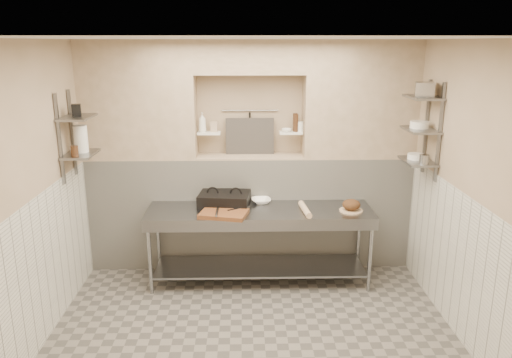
{
  "coord_description": "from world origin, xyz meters",
  "views": [
    {
      "loc": [
        -0.08,
        -4.25,
        2.77
      ],
      "look_at": [
        0.05,
        0.9,
        1.35
      ],
      "focal_mm": 35.0,
      "sensor_mm": 36.0,
      "label": 1
    }
  ],
  "objects_px": {
    "mixing_bowl": "(261,201)",
    "bottle_soap": "(202,122)",
    "cutting_board": "(224,214)",
    "bowl_alcove": "(287,130)",
    "jug_left": "(81,139)",
    "rolling_pin": "(305,209)",
    "prep_table": "(260,231)",
    "panini_press": "(224,200)",
    "bread_loaf": "(351,205)"
  },
  "relations": [
    {
      "from": "bread_loaf",
      "to": "bowl_alcove",
      "type": "bearing_deg",
      "value": 138.49
    },
    {
      "from": "bowl_alcove",
      "to": "jug_left",
      "type": "distance_m",
      "value": 2.37
    },
    {
      "from": "rolling_pin",
      "to": "bread_loaf",
      "type": "relative_size",
      "value": 2.21
    },
    {
      "from": "rolling_pin",
      "to": "prep_table",
      "type": "bearing_deg",
      "value": 170.08
    },
    {
      "from": "mixing_bowl",
      "to": "bottle_soap",
      "type": "distance_m",
      "value": 1.19
    },
    {
      "from": "mixing_bowl",
      "to": "bowl_alcove",
      "type": "height_order",
      "value": "bowl_alcove"
    },
    {
      "from": "panini_press",
      "to": "bread_loaf",
      "type": "xyz_separation_m",
      "value": [
        1.46,
        -0.22,
        -0.0
      ]
    },
    {
      "from": "rolling_pin",
      "to": "mixing_bowl",
      "type": "bearing_deg",
      "value": 144.7
    },
    {
      "from": "cutting_board",
      "to": "bowl_alcove",
      "type": "xyz_separation_m",
      "value": [
        0.75,
        0.74,
        0.81
      ]
    },
    {
      "from": "prep_table",
      "to": "bowl_alcove",
      "type": "height_order",
      "value": "bowl_alcove"
    },
    {
      "from": "rolling_pin",
      "to": "bottle_soap",
      "type": "distance_m",
      "value": 1.63
    },
    {
      "from": "bottle_soap",
      "to": "jug_left",
      "type": "relative_size",
      "value": 0.81
    },
    {
      "from": "mixing_bowl",
      "to": "rolling_pin",
      "type": "height_order",
      "value": "rolling_pin"
    },
    {
      "from": "rolling_pin",
      "to": "bottle_soap",
      "type": "height_order",
      "value": "bottle_soap"
    },
    {
      "from": "bowl_alcove",
      "to": "bread_loaf",
      "type": "bearing_deg",
      "value": -41.51
    },
    {
      "from": "mixing_bowl",
      "to": "bottle_soap",
      "type": "height_order",
      "value": "bottle_soap"
    },
    {
      "from": "bowl_alcove",
      "to": "jug_left",
      "type": "relative_size",
      "value": 0.42
    },
    {
      "from": "prep_table",
      "to": "mixing_bowl",
      "type": "xyz_separation_m",
      "value": [
        0.02,
        0.25,
        0.29
      ]
    },
    {
      "from": "bowl_alcove",
      "to": "bottle_soap",
      "type": "bearing_deg",
      "value": 179.3
    },
    {
      "from": "rolling_pin",
      "to": "jug_left",
      "type": "distance_m",
      "value": 2.59
    },
    {
      "from": "jug_left",
      "to": "rolling_pin",
      "type": "bearing_deg",
      "value": -0.15
    },
    {
      "from": "prep_table",
      "to": "bowl_alcove",
      "type": "xyz_separation_m",
      "value": [
        0.34,
        0.56,
        1.09
      ]
    },
    {
      "from": "cutting_board",
      "to": "rolling_pin",
      "type": "bearing_deg",
      "value": 5.68
    },
    {
      "from": "panini_press",
      "to": "jug_left",
      "type": "height_order",
      "value": "jug_left"
    },
    {
      "from": "bottle_soap",
      "to": "bowl_alcove",
      "type": "distance_m",
      "value": 1.03
    },
    {
      "from": "bread_loaf",
      "to": "mixing_bowl",
      "type": "bearing_deg",
      "value": 162.73
    },
    {
      "from": "mixing_bowl",
      "to": "rolling_pin",
      "type": "distance_m",
      "value": 0.6
    },
    {
      "from": "cutting_board",
      "to": "prep_table",
      "type": "bearing_deg",
      "value": 23.87
    },
    {
      "from": "cutting_board",
      "to": "bread_loaf",
      "type": "relative_size",
      "value": 2.48
    },
    {
      "from": "cutting_board",
      "to": "bottle_soap",
      "type": "relative_size",
      "value": 2.14
    },
    {
      "from": "cutting_board",
      "to": "mixing_bowl",
      "type": "height_order",
      "value": "mixing_bowl"
    },
    {
      "from": "bowl_alcove",
      "to": "mixing_bowl",
      "type": "bearing_deg",
      "value": -136.19
    },
    {
      "from": "prep_table",
      "to": "rolling_pin",
      "type": "distance_m",
      "value": 0.59
    },
    {
      "from": "prep_table",
      "to": "bottle_soap",
      "type": "relative_size",
      "value": 10.95
    },
    {
      "from": "cutting_board",
      "to": "panini_press",
      "type": "bearing_deg",
      "value": 90.79
    },
    {
      "from": "bread_loaf",
      "to": "jug_left",
      "type": "distance_m",
      "value": 3.09
    },
    {
      "from": "bread_loaf",
      "to": "bottle_soap",
      "type": "height_order",
      "value": "bottle_soap"
    },
    {
      "from": "cutting_board",
      "to": "bread_loaf",
      "type": "distance_m",
      "value": 1.46
    },
    {
      "from": "bread_loaf",
      "to": "bottle_soap",
      "type": "distance_m",
      "value": 2.03
    },
    {
      "from": "bread_loaf",
      "to": "bowl_alcove",
      "type": "xyz_separation_m",
      "value": [
        -0.7,
        0.62,
        0.75
      ]
    },
    {
      "from": "rolling_pin",
      "to": "bowl_alcove",
      "type": "xyz_separation_m",
      "value": [
        -0.17,
        0.65,
        0.8
      ]
    },
    {
      "from": "mixing_bowl",
      "to": "rolling_pin",
      "type": "bearing_deg",
      "value": -35.3
    },
    {
      "from": "bread_loaf",
      "to": "jug_left",
      "type": "xyz_separation_m",
      "value": [
        -2.99,
        -0.02,
        0.78
      ]
    },
    {
      "from": "cutting_board",
      "to": "bowl_alcove",
      "type": "distance_m",
      "value": 1.33
    },
    {
      "from": "rolling_pin",
      "to": "panini_press",
      "type": "bearing_deg",
      "value": 164.89
    },
    {
      "from": "panini_press",
      "to": "cutting_board",
      "type": "height_order",
      "value": "panini_press"
    },
    {
      "from": "rolling_pin",
      "to": "bread_loaf",
      "type": "xyz_separation_m",
      "value": [
        0.53,
        0.03,
        0.04
      ]
    },
    {
      "from": "bowl_alcove",
      "to": "jug_left",
      "type": "bearing_deg",
      "value": -164.32
    },
    {
      "from": "panini_press",
      "to": "mixing_bowl",
      "type": "relative_size",
      "value": 2.71
    },
    {
      "from": "prep_table",
      "to": "bottle_soap",
      "type": "xyz_separation_m",
      "value": [
        -0.68,
        0.57,
        1.19
      ]
    }
  ]
}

